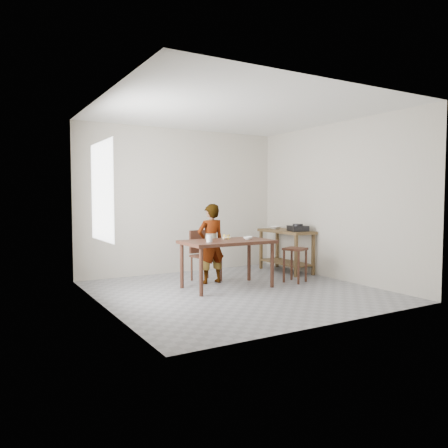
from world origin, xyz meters
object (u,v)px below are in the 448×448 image
child (211,244)px  prep_counter (286,251)px  stool (295,265)px  dining_chair (206,256)px  dining_table (227,264)px

child → prep_counter: bearing=-172.2°
prep_counter → stool: (-0.51, -0.88, -0.11)m
dining_chair → stool: 1.50m
child → stool: bearing=152.8°
dining_chair → dining_table: bearing=-100.6°
child → stool: (1.26, -0.64, -0.37)m
dining_table → child: child is taller
dining_chair → stool: (1.23, -0.85, -0.14)m
child → stool: child is taller
dining_table → prep_counter: size_ratio=1.17×
stool → child: bearing=152.9°
dining_table → prep_counter: bearing=22.1°
prep_counter → dining_chair: size_ratio=1.40×
prep_counter → child: bearing=-172.2°
dining_table → stool: (1.21, -0.18, -0.09)m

